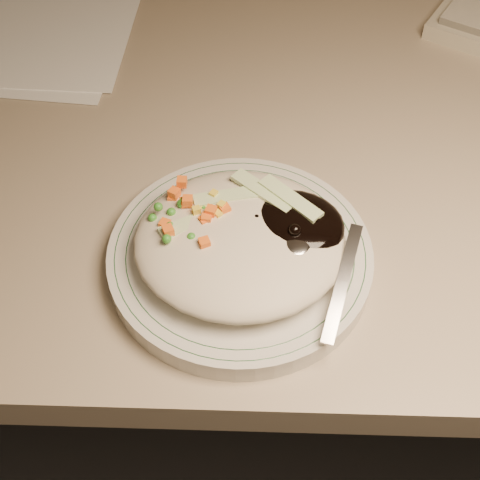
{
  "coord_description": "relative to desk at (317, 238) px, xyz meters",
  "views": [
    {
      "loc": [
        -0.09,
        0.79,
        1.24
      ],
      "look_at": [
        -0.1,
        1.18,
        0.78
      ],
      "focal_mm": 50.0,
      "sensor_mm": 36.0,
      "label": 1
    }
  ],
  "objects": [
    {
      "name": "desk",
      "position": [
        0.0,
        0.0,
        0.0
      ],
      "size": [
        1.4,
        0.7,
        0.74
      ],
      "color": "gray",
      "rests_on": "ground"
    },
    {
      "name": "meal",
      "position": [
        -0.1,
        -0.2,
        0.24
      ],
      "size": [
        0.21,
        0.19,
        0.05
      ],
      "color": "beige",
      "rests_on": "plate"
    },
    {
      "name": "plate_rim",
      "position": [
        -0.1,
        -0.2,
        0.22
      ],
      "size": [
        0.23,
        0.23,
        0.0
      ],
      "color": "#144723",
      "rests_on": "plate"
    },
    {
      "name": "plate",
      "position": [
        -0.1,
        -0.2,
        0.21
      ],
      "size": [
        0.25,
        0.25,
        0.02
      ],
      "primitive_type": "cylinder",
      "color": "silver",
      "rests_on": "desk"
    }
  ]
}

